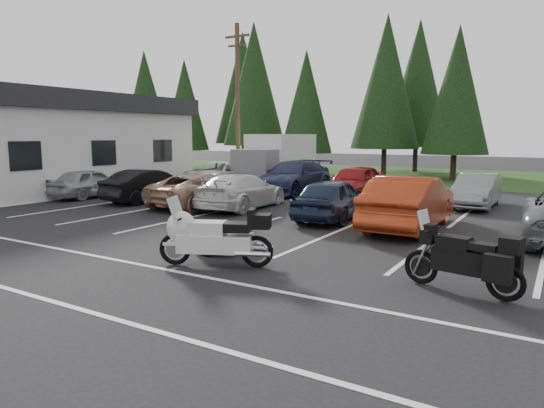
{
  "coord_description": "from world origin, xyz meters",
  "views": [
    {
      "loc": [
        6.18,
        -10.88,
        2.84
      ],
      "look_at": [
        -0.13,
        -0.5,
        1.11
      ],
      "focal_mm": 32.0,
      "sensor_mm": 36.0,
      "label": 1
    }
  ],
  "objects": [
    {
      "name": "conifer_4",
      "position": [
        -5.0,
        22.9,
        6.53
      ],
      "size": [
        4.8,
        4.8,
        11.17
      ],
      "color": "#332316",
      "rests_on": "ground"
    },
    {
      "name": "adventure_motorcycle",
      "position": [
        4.69,
        -1.8,
        0.74
      ],
      "size": [
        2.54,
        1.26,
        1.47
      ],
      "primitive_type": null,
      "rotation": [
        0.0,
        0.0,
        -0.18
      ],
      "color": "black",
      "rests_on": "ground"
    },
    {
      "name": "car_far_1",
      "position": [
        -5.33,
        10.02,
        0.79
      ],
      "size": [
        2.27,
        5.49,
        1.59
      ],
      "primitive_type": "imported",
      "rotation": [
        0.0,
        0.0,
        0.01
      ],
      "color": "#1A2141",
      "rests_on": "ground"
    },
    {
      "name": "ground",
      "position": [
        0.0,
        0.0,
        0.0
      ],
      "size": [
        120.0,
        120.0,
        0.0
      ],
      "primitive_type": "plane",
      "color": "black",
      "rests_on": "ground"
    },
    {
      "name": "conifer_5",
      "position": [
        0.0,
        21.6,
        5.63
      ],
      "size": [
        4.14,
        4.14,
        9.63
      ],
      "color": "#332316",
      "rests_on": "ground"
    },
    {
      "name": "car_near_5",
      "position": [
        2.19,
        3.72,
        0.82
      ],
      "size": [
        1.81,
        4.99,
        1.63
      ],
      "primitive_type": "imported",
      "rotation": [
        0.0,
        0.0,
        3.16
      ],
      "color": "#9D3014",
      "rests_on": "ground"
    },
    {
      "name": "conifer_1",
      "position": [
        -22.0,
        21.2,
        5.39
      ],
      "size": [
        3.96,
        3.96,
        9.22
      ],
      "color": "#332316",
      "rests_on": "ground"
    },
    {
      "name": "stall_markings",
      "position": [
        0.0,
        2.0,
        0.0
      ],
      "size": [
        32.0,
        16.0,
        0.01
      ],
      "primitive_type": "cube",
      "color": "silver",
      "rests_on": "ground"
    },
    {
      "name": "car_near_0",
      "position": [
        -12.51,
        3.73,
        0.67
      ],
      "size": [
        1.78,
        4.01,
        1.34
      ],
      "primitive_type": "imported",
      "rotation": [
        0.0,
        0.0,
        3.19
      ],
      "color": "#A0A0A4",
      "rests_on": "ground"
    },
    {
      "name": "touring_motorcycle",
      "position": [
        -0.22,
        -2.72,
        0.78
      ],
      "size": [
        2.91,
        1.93,
        1.55
      ],
      "primitive_type": null,
      "rotation": [
        0.0,
        0.0,
        0.42
      ],
      "color": "silver",
      "rests_on": "ground"
    },
    {
      "name": "conifer_back_b",
      "position": [
        -4.0,
        27.5,
        6.77
      ],
      "size": [
        4.97,
        4.97,
        11.58
      ],
      "color": "#332316",
      "rests_on": "ground"
    },
    {
      "name": "cargo_trailer",
      "position": [
        -0.91,
        -1.74,
        0.36
      ],
      "size": [
        1.66,
        1.09,
        0.72
      ],
      "primitive_type": null,
      "rotation": [
        0.0,
        0.0,
        -0.15
      ],
      "color": "white",
      "rests_on": "ground"
    },
    {
      "name": "grass_strip",
      "position": [
        0.0,
        24.0,
        0.01
      ],
      "size": [
        80.0,
        16.0,
        0.01
      ],
      "primitive_type": "cube",
      "color": "#1C3B13",
      "rests_on": "ground"
    },
    {
      "name": "conifer_2",
      "position": [
        -16.0,
        22.8,
        6.95
      ],
      "size": [
        5.1,
        5.1,
        11.89
      ],
      "color": "#332316",
      "rests_on": "ground"
    },
    {
      "name": "conifer_3",
      "position": [
        -10.5,
        21.4,
        5.27
      ],
      "size": [
        3.87,
        3.87,
        9.02
      ],
      "color": "#332316",
      "rests_on": "ground"
    },
    {
      "name": "car_far_0",
      "position": [
        -9.93,
        10.05,
        0.72
      ],
      "size": [
        2.6,
        5.27,
        1.44
      ],
      "primitive_type": "imported",
      "rotation": [
        0.0,
        0.0,
        0.04
      ],
      "color": "silver",
      "rests_on": "ground"
    },
    {
      "name": "building",
      "position": [
        -18.0,
        4.0,
        2.45
      ],
      "size": [
        10.6,
        15.6,
        4.9
      ],
      "primitive_type": null,
      "color": "silver",
      "rests_on": "ground"
    },
    {
      "name": "car_near_2",
      "position": [
        -6.22,
        4.2,
        0.68
      ],
      "size": [
        2.44,
        4.96,
        1.36
      ],
      "primitive_type": "imported",
      "rotation": [
        0.0,
        0.0,
        3.1
      ],
      "color": "#A87C61",
      "rests_on": "ground"
    },
    {
      "name": "car_near_3",
      "position": [
        -4.58,
        4.54,
        0.68
      ],
      "size": [
        2.24,
        4.81,
        1.36
      ],
      "primitive_type": "imported",
      "rotation": [
        0.0,
        0.0,
        3.21
      ],
      "color": "silver",
      "rests_on": "ground"
    },
    {
      "name": "car_far_2",
      "position": [
        -1.91,
        9.54,
        0.76
      ],
      "size": [
        1.85,
        4.49,
        1.52
      ],
      "primitive_type": "imported",
      "rotation": [
        0.0,
        0.0,
        -0.01
      ],
      "color": "maroon",
      "rests_on": "ground"
    },
    {
      "name": "car_far_3",
      "position": [
        3.2,
        9.64,
        0.66
      ],
      "size": [
        1.44,
        4.04,
        1.33
      ],
      "primitive_type": "imported",
      "rotation": [
        0.0,
        0.0,
        -0.01
      ],
      "color": "slate",
      "rests_on": "ground"
    },
    {
      "name": "car_near_4",
      "position": [
        -0.52,
        4.08,
        0.71
      ],
      "size": [
        1.98,
        4.26,
        1.41
      ],
      "primitive_type": "imported",
      "rotation": [
        0.0,
        0.0,
        3.22
      ],
      "color": "#172339",
      "rests_on": "ground"
    },
    {
      "name": "utility_pole",
      "position": [
        -10.0,
        12.0,
        4.7
      ],
      "size": [
        1.6,
        0.26,
        9.0
      ],
      "color": "#473321",
      "rests_on": "ground"
    },
    {
      "name": "conifer_0",
      "position": [
        -28.0,
        22.5,
        6.23
      ],
      "size": [
        4.58,
        4.58,
        10.66
      ],
      "color": "#332316",
      "rests_on": "ground"
    },
    {
      "name": "box_truck",
      "position": [
        -8.0,
        12.5,
        1.45
      ],
      "size": [
        2.4,
        5.6,
        2.9
      ],
      "primitive_type": null,
      "color": "silver",
      "rests_on": "ground"
    },
    {
      "name": "conifer_back_a",
      "position": [
        -20.0,
        27.0,
        7.19
      ],
      "size": [
        5.28,
        5.28,
        12.3
      ],
      "color": "#332316",
      "rests_on": "ground"
    },
    {
      "name": "car_near_1",
      "position": [
        -9.14,
        4.17,
        0.7
      ],
      "size": [
        1.87,
        4.35,
        1.39
      ],
      "primitive_type": "imported",
      "rotation": [
        0.0,
        0.0,
        3.05
      ],
      "color": "black",
      "rests_on": "ground"
    }
  ]
}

